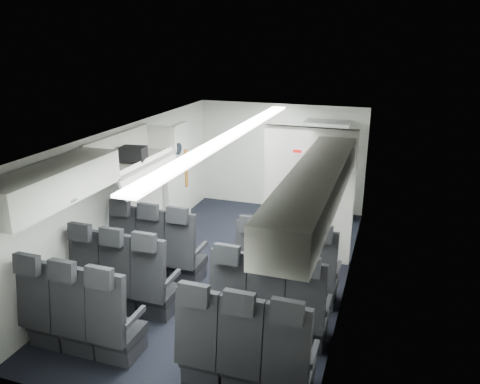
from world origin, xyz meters
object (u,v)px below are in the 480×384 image
Objects in this scene: seat_row_front at (219,262)px; boarding_door at (177,174)px; seat_row_rear at (158,337)px; galley_unit at (325,170)px; flight_attendant at (284,191)px; carry_on_bag at (133,154)px; seat_row_mid at (193,294)px.

boarding_door is at bearing 128.16° from seat_row_front.
seat_row_rear is 5.17m from galley_unit.
carry_on_bag is at bearing 137.51° from flight_attendant.
seat_row_mid is at bearing -47.26° from carry_on_bag.
carry_on_bag is at bearing 170.48° from seat_row_front.
carry_on_bag is at bearing 124.38° from seat_row_rear.
boarding_door is at bearing -155.72° from galley_unit.
boarding_door reaches higher than seat_row_front.
seat_row_front is at bearing -17.61° from carry_on_bag.
seat_row_mid is at bearing -90.00° from seat_row_front.
carry_on_bag reaches higher than seat_row_front.
boarding_door reaches higher than seat_row_rear.
seat_row_mid is at bearing -61.23° from boarding_door.
galley_unit is at bearing -26.72° from flight_attendant.
seat_row_rear is 4.03m from flight_attendant.
seat_row_front is 0.90m from seat_row_mid.
seat_row_rear is at bearing 174.29° from flight_attendant.
seat_row_front is 1.00× the size of seat_row_mid.
seat_row_mid is (0.00, -0.90, 0.00)m from seat_row_front.
seat_row_rear is (0.00, -0.90, 0.00)m from seat_row_mid.
seat_row_front is 1.99m from carry_on_bag.
carry_on_bag reaches higher than boarding_door.
seat_row_front and seat_row_mid have the same top height.
flight_attendant is (0.41, 3.99, 0.41)m from seat_row_rear.
boarding_door is (-2.59, -1.17, 0.00)m from galley_unit.
flight_attendant is at bearing 82.44° from seat_row_mid.
galley_unit reaches higher than seat_row_rear.
seat_row_rear is 1.75× the size of galley_unit.
galley_unit is at bearing 79.35° from seat_row_rear.
boarding_door is 2.06m from flight_attendant.
boarding_door is at bearing 112.87° from seat_row_rear.
seat_row_front is at bearing 90.00° from seat_row_rear.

